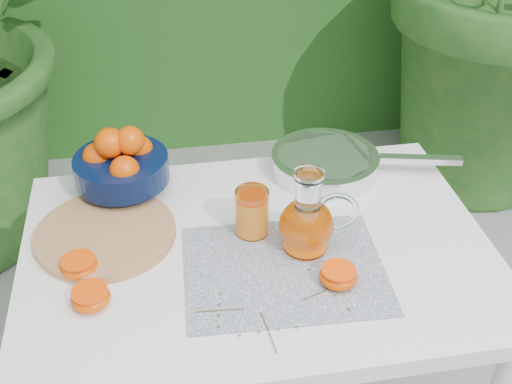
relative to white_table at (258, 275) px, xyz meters
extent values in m
cube|color=white|center=(0.00, 0.00, 0.06)|extent=(1.00, 0.70, 0.04)
cylinder|color=white|center=(-0.45, 0.30, -0.31)|extent=(0.04, 0.04, 0.71)
cylinder|color=white|center=(0.45, 0.30, -0.31)|extent=(0.04, 0.04, 0.71)
cube|color=#0D1C4D|center=(0.04, -0.08, 0.08)|extent=(0.42, 0.34, 0.00)
cylinder|color=#AA794C|center=(-0.32, 0.09, 0.09)|extent=(0.39, 0.39, 0.02)
cylinder|color=black|center=(-0.28, 0.26, 0.10)|extent=(0.09, 0.09, 0.04)
cylinder|color=black|center=(-0.28, 0.26, 0.15)|extent=(0.26, 0.26, 0.06)
sphere|color=#D95502|center=(-0.33, 0.27, 0.17)|extent=(0.08, 0.08, 0.07)
sphere|color=#D95502|center=(-0.24, 0.29, 0.17)|extent=(0.08, 0.08, 0.07)
sphere|color=#D95502|center=(-0.27, 0.20, 0.17)|extent=(0.08, 0.08, 0.07)
sphere|color=#D95502|center=(-0.29, 0.31, 0.17)|extent=(0.08, 0.08, 0.07)
sphere|color=#D95502|center=(-0.30, 0.26, 0.22)|extent=(0.08, 0.08, 0.07)
sphere|color=#D95502|center=(-0.25, 0.25, 0.22)|extent=(0.08, 0.08, 0.07)
cylinder|color=white|center=(0.10, -0.02, 0.09)|extent=(0.11, 0.11, 0.01)
ellipsoid|color=white|center=(0.10, -0.02, 0.15)|extent=(0.13, 0.13, 0.11)
cylinder|color=white|center=(0.10, -0.02, 0.23)|extent=(0.06, 0.06, 0.08)
cylinder|color=white|center=(0.10, -0.02, 0.27)|extent=(0.07, 0.07, 0.01)
torus|color=white|center=(0.16, -0.03, 0.18)|extent=(0.09, 0.03, 0.09)
cylinder|color=#D55204|center=(0.10, -0.02, 0.13)|extent=(0.11, 0.11, 0.08)
cylinder|color=white|center=(0.00, 0.05, 0.14)|extent=(0.10, 0.10, 0.11)
cylinder|color=orange|center=(0.00, 0.05, 0.13)|extent=(0.09, 0.09, 0.09)
cylinder|color=#FF4307|center=(0.00, 0.05, 0.18)|extent=(0.08, 0.08, 0.00)
cylinder|color=silver|center=(0.22, 0.26, 0.11)|extent=(0.32, 0.32, 0.05)
cylinder|color=silver|center=(0.22, 0.26, 0.13)|extent=(0.28, 0.28, 0.01)
cube|color=silver|center=(0.44, 0.21, 0.12)|extent=(0.20, 0.07, 0.02)
ellipsoid|color=#D95502|center=(-0.34, -0.11, 0.10)|extent=(0.08, 0.08, 0.04)
cylinder|color=#FF4307|center=(-0.34, -0.11, 0.12)|extent=(0.07, 0.07, 0.00)
ellipsoid|color=#D95502|center=(-0.37, -0.02, 0.10)|extent=(0.08, 0.08, 0.04)
cylinder|color=#FF4307|center=(-0.37, -0.02, 0.12)|extent=(0.07, 0.07, 0.00)
ellipsoid|color=#D95502|center=(0.14, -0.14, 0.10)|extent=(0.08, 0.08, 0.04)
cylinder|color=#FF4307|center=(0.14, -0.14, 0.12)|extent=(0.07, 0.07, 0.00)
cylinder|color=brown|center=(-0.02, -0.25, 0.09)|extent=(0.01, 0.10, 0.00)
sphere|color=#4C6635|center=(-0.08, -0.25, 0.09)|extent=(0.01, 0.01, 0.01)
sphere|color=#4C6635|center=(-0.04, -0.25, 0.09)|extent=(0.01, 0.01, 0.01)
sphere|color=#4C6635|center=(0.00, -0.25, 0.09)|extent=(0.01, 0.01, 0.01)
sphere|color=#4C6635|center=(0.03, -0.24, 0.09)|extent=(0.01, 0.01, 0.01)
cylinder|color=brown|center=(0.11, -0.16, 0.09)|extent=(0.11, 0.04, 0.00)
sphere|color=#4C6635|center=(0.09, -0.09, 0.09)|extent=(0.01, 0.01, 0.01)
sphere|color=#4C6635|center=(0.11, -0.14, 0.09)|extent=(0.01, 0.01, 0.01)
sphere|color=#4C6635|center=(0.12, -0.18, 0.09)|extent=(0.01, 0.01, 0.01)
sphere|color=#4C6635|center=(0.14, -0.22, 0.09)|extent=(0.01, 0.01, 0.01)
cylinder|color=brown|center=(-0.10, -0.18, 0.09)|extent=(0.09, 0.01, 0.00)
sphere|color=#4C6635|center=(-0.11, -0.22, 0.09)|extent=(0.01, 0.01, 0.01)
sphere|color=#4C6635|center=(-0.11, -0.19, 0.09)|extent=(0.01, 0.01, 0.01)
sphere|color=#4C6635|center=(-0.10, -0.16, 0.09)|extent=(0.01, 0.01, 0.01)
sphere|color=#4C6635|center=(-0.10, -0.13, 0.09)|extent=(0.01, 0.01, 0.01)
camera|label=1|loc=(-0.18, -1.03, 0.97)|focal=45.00mm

